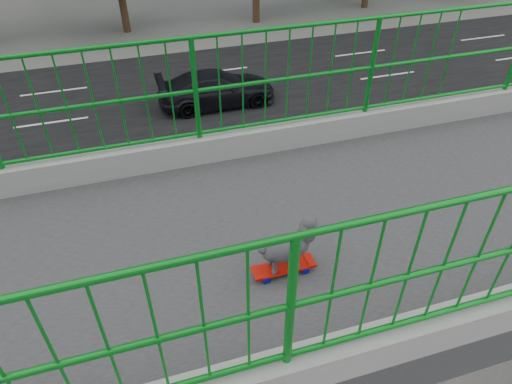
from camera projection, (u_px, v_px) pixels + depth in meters
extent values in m
cube|color=black|center=(48.00, 162.00, 17.37)|extent=(18.00, 90.00, 0.02)
cylinder|color=black|center=(123.00, 7.00, 27.23)|extent=(0.44, 0.44, 2.87)
cylinder|color=black|center=(256.00, 0.00, 28.66)|extent=(0.44, 0.44, 2.66)
cube|color=red|center=(284.00, 267.00, 3.90)|extent=(0.16, 0.54, 0.02)
cube|color=#99999E|center=(264.00, 273.00, 3.87)|extent=(0.10, 0.04, 0.02)
cylinder|color=#060895|center=(262.00, 268.00, 3.93)|extent=(0.03, 0.06, 0.06)
sphere|color=yellow|center=(262.00, 268.00, 3.93)|extent=(0.03, 0.03, 0.03)
cylinder|color=#060895|center=(267.00, 280.00, 3.82)|extent=(0.03, 0.06, 0.06)
sphere|color=yellow|center=(267.00, 280.00, 3.82)|extent=(0.03, 0.03, 0.03)
cube|color=#99999E|center=(302.00, 264.00, 3.95)|extent=(0.10, 0.04, 0.02)
cylinder|color=#060895|center=(299.00, 259.00, 4.01)|extent=(0.03, 0.06, 0.06)
sphere|color=yellow|center=(299.00, 259.00, 4.01)|extent=(0.03, 0.03, 0.03)
cylinder|color=#060895|center=(305.00, 271.00, 3.90)|extent=(0.03, 0.06, 0.06)
sphere|color=yellow|center=(305.00, 271.00, 3.90)|extent=(0.03, 0.03, 0.03)
ellipsoid|color=#2E2B30|center=(285.00, 247.00, 3.75)|extent=(0.23, 0.36, 0.24)
sphere|color=#2E2B30|center=(309.00, 228.00, 3.70)|extent=(0.16, 0.16, 0.16)
sphere|color=black|center=(321.00, 228.00, 3.74)|extent=(0.03, 0.03, 0.03)
sphere|color=#2E2B30|center=(262.00, 249.00, 3.68)|extent=(0.08, 0.08, 0.08)
cylinder|color=#2E2B30|center=(293.00, 253.00, 3.91)|extent=(0.03, 0.03, 0.15)
cylinder|color=#2E2B30|center=(298.00, 262.00, 3.83)|extent=(0.03, 0.03, 0.15)
cylinder|color=#2E2B30|center=(270.00, 258.00, 3.86)|extent=(0.03, 0.03, 0.15)
cylinder|color=#2E2B30|center=(275.00, 267.00, 3.78)|extent=(0.03, 0.03, 0.15)
imported|color=#A0A0A5|center=(112.00, 197.00, 14.58)|extent=(1.59, 4.55, 1.50)
imported|color=black|center=(217.00, 89.00, 20.46)|extent=(2.11, 5.19, 1.51)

